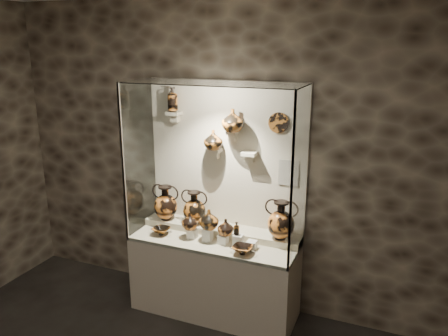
# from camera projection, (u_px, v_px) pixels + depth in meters

# --- Properties ---
(wall_back) EXTENTS (5.00, 0.02, 3.20)m
(wall_back) POSITION_uv_depth(u_px,v_px,m) (226.00, 159.00, 4.50)
(wall_back) COLOR #2E251C
(wall_back) RESTS_ON ground
(plinth) EXTENTS (1.70, 0.60, 0.80)m
(plinth) POSITION_uv_depth(u_px,v_px,m) (214.00, 277.00, 4.55)
(plinth) COLOR beige
(plinth) RESTS_ON floor
(front_tier) EXTENTS (1.68, 0.58, 0.03)m
(front_tier) POSITION_uv_depth(u_px,v_px,m) (214.00, 241.00, 4.43)
(front_tier) COLOR #BCB092
(front_tier) RESTS_ON plinth
(rear_tier) EXTENTS (1.70, 0.25, 0.10)m
(rear_tier) POSITION_uv_depth(u_px,v_px,m) (221.00, 231.00, 4.58)
(rear_tier) COLOR #BCB092
(rear_tier) RESTS_ON plinth
(back_panel) EXTENTS (1.70, 0.03, 1.60)m
(back_panel) POSITION_uv_depth(u_px,v_px,m) (226.00, 159.00, 4.50)
(back_panel) COLOR beige
(back_panel) RESTS_ON plinth
(glass_front) EXTENTS (1.70, 0.01, 1.60)m
(glass_front) POSITION_uv_depth(u_px,v_px,m) (201.00, 175.00, 3.95)
(glass_front) COLOR white
(glass_front) RESTS_ON plinth
(glass_left) EXTENTS (0.01, 0.60, 1.60)m
(glass_left) POSITION_uv_depth(u_px,v_px,m) (139.00, 158.00, 4.53)
(glass_left) COLOR white
(glass_left) RESTS_ON plinth
(glass_right) EXTENTS (0.01, 0.60, 1.60)m
(glass_right) POSITION_uv_depth(u_px,v_px,m) (300.00, 176.00, 3.91)
(glass_right) COLOR white
(glass_right) RESTS_ON plinth
(glass_top) EXTENTS (1.70, 0.60, 0.01)m
(glass_top) POSITION_uv_depth(u_px,v_px,m) (213.00, 83.00, 4.00)
(glass_top) COLOR white
(glass_top) RESTS_ON back_panel
(frame_post_left) EXTENTS (0.02, 0.02, 1.60)m
(frame_post_left) POSITION_uv_depth(u_px,v_px,m) (123.00, 165.00, 4.27)
(frame_post_left) COLOR gray
(frame_post_left) RESTS_ON plinth
(frame_post_right) EXTENTS (0.02, 0.02, 1.60)m
(frame_post_right) POSITION_uv_depth(u_px,v_px,m) (292.00, 186.00, 3.65)
(frame_post_right) COLOR gray
(frame_post_right) RESTS_ON plinth
(pedestal_a) EXTENTS (0.09, 0.09, 0.10)m
(pedestal_a) POSITION_uv_depth(u_px,v_px,m) (193.00, 233.00, 4.45)
(pedestal_a) COLOR silver
(pedestal_a) RESTS_ON front_tier
(pedestal_b) EXTENTS (0.09, 0.09, 0.13)m
(pedestal_b) POSITION_uv_depth(u_px,v_px,m) (208.00, 235.00, 4.38)
(pedestal_b) COLOR silver
(pedestal_b) RESTS_ON front_tier
(pedestal_c) EXTENTS (0.09, 0.09, 0.09)m
(pedestal_c) POSITION_uv_depth(u_px,v_px,m) (223.00, 239.00, 4.33)
(pedestal_c) COLOR silver
(pedestal_c) RESTS_ON front_tier
(pedestal_d) EXTENTS (0.09, 0.09, 0.12)m
(pedestal_d) POSITION_uv_depth(u_px,v_px,m) (238.00, 240.00, 4.27)
(pedestal_d) COLOR silver
(pedestal_d) RESTS_ON front_tier
(pedestal_e) EXTENTS (0.09, 0.09, 0.08)m
(pedestal_e) POSITION_uv_depth(u_px,v_px,m) (252.00, 245.00, 4.22)
(pedestal_e) COLOR silver
(pedestal_e) RESTS_ON front_tier
(bracket_ul) EXTENTS (0.14, 0.12, 0.04)m
(bracket_ul) POSITION_uv_depth(u_px,v_px,m) (174.00, 113.00, 4.51)
(bracket_ul) COLOR beige
(bracket_ul) RESTS_ON back_panel
(bracket_ca) EXTENTS (0.14, 0.12, 0.04)m
(bracket_ca) POSITION_uv_depth(u_px,v_px,m) (214.00, 150.00, 4.44)
(bracket_ca) COLOR beige
(bracket_ca) RESTS_ON back_panel
(bracket_cb) EXTENTS (0.10, 0.12, 0.04)m
(bracket_cb) POSITION_uv_depth(u_px,v_px,m) (233.00, 132.00, 4.31)
(bracket_cb) COLOR beige
(bracket_cb) RESTS_ON back_panel
(bracket_cc) EXTENTS (0.14, 0.12, 0.04)m
(bracket_cc) POSITION_uv_depth(u_px,v_px,m) (249.00, 154.00, 4.30)
(bracket_cc) COLOR beige
(bracket_cc) RESTS_ON back_panel
(amphora_left) EXTENTS (0.37, 0.37, 0.38)m
(amphora_left) POSITION_uv_depth(u_px,v_px,m) (166.00, 203.00, 4.71)
(amphora_left) COLOR orange
(amphora_left) RESTS_ON rear_tier
(amphora_mid) EXTENTS (0.33, 0.33, 0.36)m
(amphora_mid) POSITION_uv_depth(u_px,v_px,m) (194.00, 208.00, 4.59)
(amphora_mid) COLOR #9C561B
(amphora_mid) RESTS_ON rear_tier
(amphora_right) EXTENTS (0.36, 0.36, 0.39)m
(amphora_right) POSITION_uv_depth(u_px,v_px,m) (281.00, 220.00, 4.24)
(amphora_right) COLOR orange
(amphora_right) RESTS_ON rear_tier
(jug_a) EXTENTS (0.17, 0.17, 0.17)m
(jug_a) POSITION_uv_depth(u_px,v_px,m) (190.00, 221.00, 4.41)
(jug_a) COLOR orange
(jug_a) RESTS_ON pedestal_a
(jug_b) EXTENTS (0.25, 0.25, 0.20)m
(jug_b) POSITION_uv_depth(u_px,v_px,m) (209.00, 219.00, 4.34)
(jug_b) COLOR #9C561B
(jug_b) RESTS_ON pedestal_b
(jug_c) EXTENTS (0.19, 0.19, 0.17)m
(jug_c) POSITION_uv_depth(u_px,v_px,m) (226.00, 227.00, 4.30)
(jug_c) COLOR orange
(jug_c) RESTS_ON pedestal_c
(lekythos_small) EXTENTS (0.08, 0.08, 0.15)m
(lekythos_small) POSITION_uv_depth(u_px,v_px,m) (237.00, 228.00, 4.23)
(lekythos_small) COLOR #9C561B
(lekythos_small) RESTS_ON pedestal_d
(kylix_left) EXTENTS (0.28, 0.26, 0.09)m
(kylix_left) POSITION_uv_depth(u_px,v_px,m) (161.00, 230.00, 4.53)
(kylix_left) COLOR #9C561B
(kylix_left) RESTS_ON front_tier
(kylix_right) EXTENTS (0.30, 0.28, 0.10)m
(kylix_right) POSITION_uv_depth(u_px,v_px,m) (243.00, 249.00, 4.11)
(kylix_right) COLOR orange
(kylix_right) RESTS_ON front_tier
(lekythos_tall) EXTENTS (0.12, 0.12, 0.28)m
(lekythos_tall) POSITION_uv_depth(u_px,v_px,m) (173.00, 98.00, 4.45)
(lekythos_tall) COLOR orange
(lekythos_tall) RESTS_ON bracket_ul
(ovoid_vase_a) EXTENTS (0.25, 0.25, 0.20)m
(ovoid_vase_a) POSITION_uv_depth(u_px,v_px,m) (213.00, 140.00, 4.36)
(ovoid_vase_a) COLOR #9C561B
(ovoid_vase_a) RESTS_ON bracket_ca
(ovoid_vase_b) EXTENTS (0.27, 0.27, 0.22)m
(ovoid_vase_b) POSITION_uv_depth(u_px,v_px,m) (233.00, 120.00, 4.21)
(ovoid_vase_b) COLOR #9C561B
(ovoid_vase_b) RESTS_ON bracket_cb
(wall_plate) EXTENTS (0.20, 0.02, 0.20)m
(wall_plate) POSITION_uv_depth(u_px,v_px,m) (279.00, 123.00, 4.15)
(wall_plate) COLOR #AB6121
(wall_plate) RESTS_ON back_panel
(info_placard) EXTENTS (0.19, 0.01, 0.26)m
(info_placard) POSITION_uv_depth(u_px,v_px,m) (288.00, 173.00, 4.25)
(info_placard) COLOR beige
(info_placard) RESTS_ON back_panel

